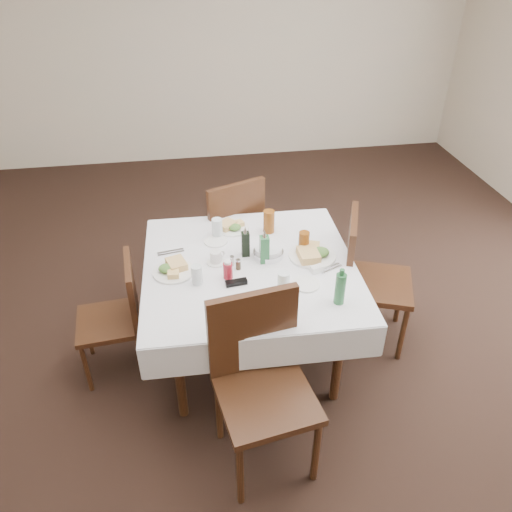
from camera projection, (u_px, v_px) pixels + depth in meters
The scene contains 33 objects.
ground_plane at pixel (272, 338), 3.72m from camera, with size 7.00×7.00×0.00m, color black.
room_shell at pixel (278, 111), 2.76m from camera, with size 6.04×7.04×2.80m.
dining_table at pixel (250, 275), 3.22m from camera, with size 1.38×1.38×0.76m.
chair_north at pixel (230, 228), 3.94m from camera, with size 0.61×0.61×1.00m.
chair_south at pixel (260, 373), 2.65m from camera, with size 0.56×0.56×1.04m.
chair_east at pixel (365, 272), 3.45m from camera, with size 0.60×0.60×0.99m.
chair_west at pixel (120, 311), 3.23m from camera, with size 0.43×0.43×0.85m.
meal_north at pixel (232, 226), 3.54m from camera, with size 0.24×0.24×0.05m.
meal_south at pixel (261, 306), 2.80m from camera, with size 0.29×0.29×0.06m.
meal_east at pixel (313, 254), 3.24m from camera, with size 0.31×0.31×0.07m.
meal_west at pixel (173, 269), 3.11m from camera, with size 0.26×0.26×0.06m.
side_plate_a at pixel (216, 241), 3.40m from camera, with size 0.16×0.16×0.01m.
side_plate_b at pixel (306, 284), 3.00m from camera, with size 0.17×0.17×0.01m.
water_n at pixel (217, 228), 3.43m from camera, with size 0.07×0.07×0.13m.
water_s at pixel (283, 282), 2.92m from camera, with size 0.07×0.07×0.13m.
water_e at pixel (303, 243), 3.29m from camera, with size 0.06×0.06×0.11m.
water_w at pixel (197, 275), 2.99m from camera, with size 0.07×0.07×0.12m.
iced_tea_a at pixel (269, 222), 3.47m from camera, with size 0.08×0.08×0.16m.
iced_tea_b at pixel (304, 242), 3.27m from camera, with size 0.07×0.07×0.15m.
bread_basket at pixel (268, 252), 3.25m from camera, with size 0.20×0.20×0.07m.
oil_cruet_dark at pixel (245, 243), 3.22m from camera, with size 0.05×0.05×0.22m.
oil_cruet_green at pixel (264, 248), 3.15m from camera, with size 0.06×0.06×0.24m.
ketchup_bottle at pixel (228, 270), 3.03m from camera, with size 0.06×0.06×0.12m.
salt_shaker at pixel (232, 261), 3.16m from camera, with size 0.03×0.03×0.07m.
pepper_shaker at pixel (238, 264), 3.12m from camera, with size 0.03×0.03×0.07m.
coffee_mug at pixel (216, 258), 3.18m from camera, with size 0.12×0.12×0.09m.
sunglasses at pixel (236, 283), 3.00m from camera, with size 0.14×0.06×0.03m.
green_bottle at pixel (340, 288), 2.81m from camera, with size 0.06×0.06×0.23m.
sugar_caddy at pixel (317, 269), 3.11m from camera, with size 0.09×0.07×0.04m.
cutlery_n at pixel (269, 223), 3.61m from camera, with size 0.07×0.19×0.01m.
cutlery_s at pixel (235, 306), 2.84m from camera, with size 0.07×0.16×0.01m.
cutlery_e at pixel (330, 268), 3.14m from camera, with size 0.17×0.10×0.01m.
cutlery_w at pixel (171, 252), 3.29m from camera, with size 0.18×0.07×0.01m.
Camera 1 is at (-0.55, -2.68, 2.59)m, focal length 35.00 mm.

